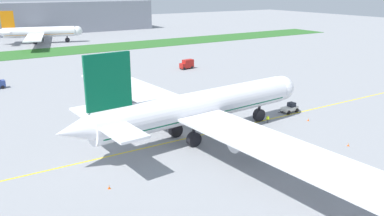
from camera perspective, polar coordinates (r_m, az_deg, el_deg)
name	(u,v)px	position (r m, az deg, el deg)	size (l,w,h in m)	color
ground_plane	(184,134)	(74.47, -1.22, -3.85)	(600.00, 600.00, 0.00)	gray
apron_taxi_line	(189,138)	(72.88, -0.41, -4.33)	(280.00, 0.36, 0.01)	yellow
grass_median_strip	(46,52)	(178.46, -20.43, 7.57)	(320.00, 24.00, 0.10)	#2D6628
airliner_foreground	(196,107)	(70.80, 0.58, 0.07)	(50.74, 80.15, 17.38)	white
pushback_tug	(290,108)	(89.78, 14.01, 0.00)	(5.77, 2.52, 2.15)	white
ground_crew_wingwalker_port	(268,118)	(81.53, 10.92, -1.49)	(0.54, 0.44, 1.72)	black
traffic_cone_near_nose	(348,144)	(74.39, 21.72, -4.93)	(0.36, 0.36, 0.58)	#F2590C
traffic_cone_port_wing	(308,120)	(85.27, 16.51, -1.61)	(0.36, 0.36, 0.58)	#F2590C
traffic_cone_starboard_wing	(109,187)	(56.58, -11.92, -11.12)	(0.36, 0.36, 0.58)	#F2590C
service_truck_catering_van	(187,64)	(133.43, -0.74, 6.38)	(5.06, 2.81, 3.10)	#B21E19
parked_airliner_far_right	(39,32)	(207.94, -21.35, 10.18)	(40.49, 63.48, 15.73)	white
terminal_building	(51,17)	(252.99, -19.78, 12.25)	(122.77, 20.00, 18.00)	gray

